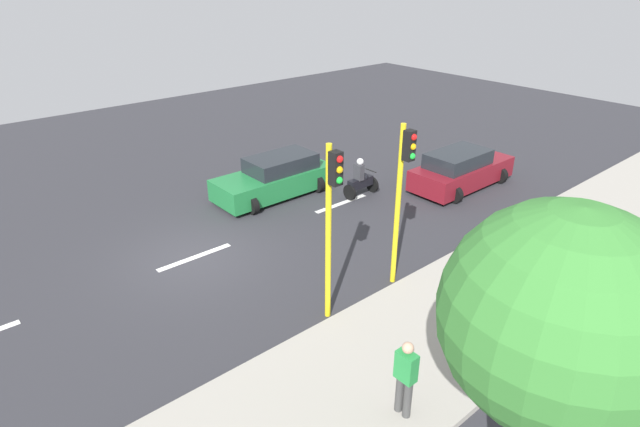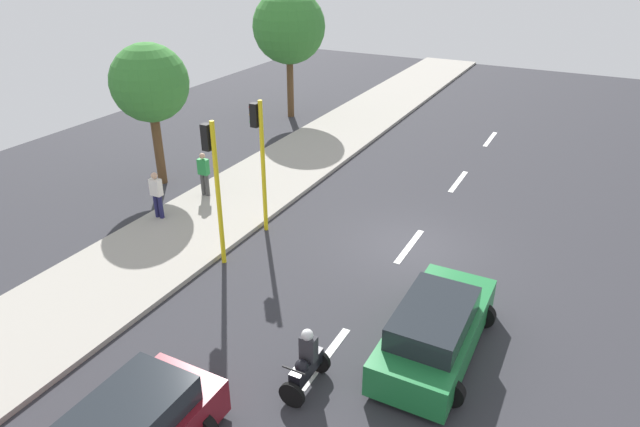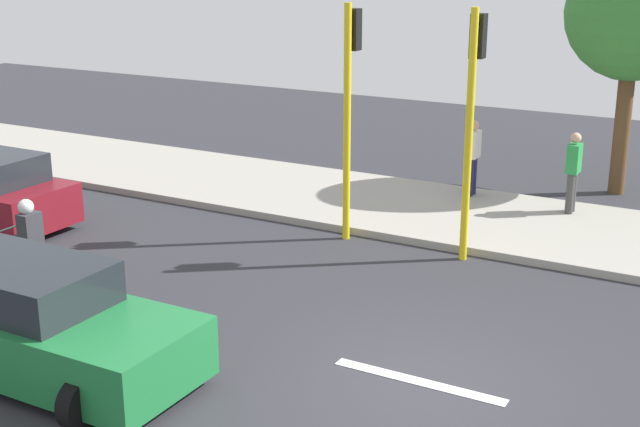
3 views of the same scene
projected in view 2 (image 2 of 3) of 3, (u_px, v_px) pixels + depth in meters
ground_plane at (409, 248)px, 18.02m from camera, size 40.00×60.00×0.10m
sidewalk at (232, 202)px, 20.86m from camera, size 4.00×60.00×0.15m
lane_stripe_far_north at (490, 139)px, 27.52m from camera, size 0.20×2.40×0.01m
lane_stripe_north at (458, 181)px, 22.76m from camera, size 0.20×2.40×0.01m
lane_stripe_mid at (409, 246)px, 17.99m from camera, size 0.20×2.40×0.01m
lane_stripe_south at (325, 357)px, 13.23m from camera, size 0.20×2.40×0.01m
car_green at (435, 329)px, 13.07m from camera, size 2.23×4.59×1.52m
motorcycle at (306, 364)px, 12.10m from camera, size 0.60×1.30×1.53m
pedestrian_near_signal at (157, 194)px, 19.14m from camera, size 0.40×0.24×1.69m
pedestrian_by_tree at (204, 173)px, 20.83m from camera, size 0.40×0.24×1.69m
traffic_light_corner at (260, 148)px, 17.77m from camera, size 0.49×0.24×4.50m
traffic_light_midblock at (214, 174)px, 15.86m from camera, size 0.49×0.24×4.50m
street_tree_south at (289, 27)px, 28.94m from camera, size 3.81×3.81×6.70m
street_tree_center at (150, 84)px, 20.90m from camera, size 2.96×2.96×5.55m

